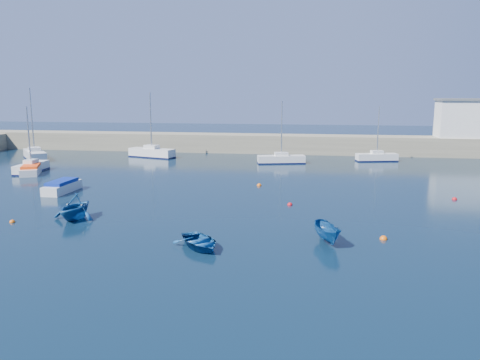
# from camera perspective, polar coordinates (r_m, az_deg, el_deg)

# --- Properties ---
(ground) EXTENTS (220.00, 220.00, 0.00)m
(ground) POSITION_cam_1_polar(r_m,az_deg,el_deg) (25.26, -11.27, -9.47)
(ground) COLOR black
(ground) RESTS_ON ground
(back_wall) EXTENTS (96.00, 4.50, 2.60)m
(back_wall) POSITION_cam_1_polar(r_m,az_deg,el_deg) (69.10, 2.07, 4.48)
(back_wall) COLOR gray
(back_wall) RESTS_ON ground
(harbor_office) EXTENTS (10.00, 4.00, 5.00)m
(harbor_office) POSITION_cam_1_polar(r_m,az_deg,el_deg) (71.58, 26.84, 6.63)
(harbor_office) COLOR silver
(harbor_office) RESTS_ON back_wall
(sailboat_3) EXTENTS (1.91, 5.45, 7.15)m
(sailboat_3) POSITION_cam_1_polar(r_m,az_deg,el_deg) (56.41, -24.09, 1.45)
(sailboat_3) COLOR silver
(sailboat_3) RESTS_ON ground
(sailboat_4) EXTENTS (6.06, 6.68, 9.26)m
(sailboat_4) POSITION_cam_1_polar(r_m,az_deg,el_deg) (67.19, -23.74, 2.85)
(sailboat_4) COLOR silver
(sailboat_4) RESTS_ON ground
(sailboat_5) EXTENTS (6.78, 3.62, 8.69)m
(sailboat_5) POSITION_cam_1_polar(r_m,az_deg,el_deg) (64.77, -10.70, 3.33)
(sailboat_5) COLOR silver
(sailboat_5) RESTS_ON ground
(sailboat_6) EXTENTS (6.03, 2.99, 7.66)m
(sailboat_6) POSITION_cam_1_polar(r_m,az_deg,el_deg) (58.26, 5.04, 2.57)
(sailboat_6) COLOR silver
(sailboat_6) RESTS_ON ground
(sailboat_7) EXTENTS (5.40, 2.65, 6.95)m
(sailboat_7) POSITION_cam_1_polar(r_m,az_deg,el_deg) (62.43, 16.33, 2.72)
(sailboat_7) COLOR silver
(sailboat_7) RESTS_ON ground
(motorboat_1) EXTENTS (1.53, 4.33, 1.06)m
(motorboat_1) POSITION_cam_1_polar(r_m,az_deg,el_deg) (43.93, -20.87, -0.75)
(motorboat_1) COLOR silver
(motorboat_1) RESTS_ON ground
(motorboat_2) EXTENTS (3.64, 5.14, 1.01)m
(motorboat_2) POSITION_cam_1_polar(r_m,az_deg,el_deg) (55.28, -24.10, 1.19)
(motorboat_2) COLOR silver
(motorboat_2) RESTS_ON ground
(dinghy_center) EXTENTS (3.98, 4.16, 0.70)m
(dinghy_center) POSITION_cam_1_polar(r_m,az_deg,el_deg) (26.54, -4.91, -7.52)
(dinghy_center) COLOR navy
(dinghy_center) RESTS_ON ground
(dinghy_left) EXTENTS (3.23, 3.65, 1.79)m
(dinghy_left) POSITION_cam_1_polar(r_m,az_deg,el_deg) (34.09, -19.48, -3.08)
(dinghy_left) COLOR navy
(dinghy_left) RESTS_ON ground
(dinghy_right) EXTENTS (1.99, 3.19, 1.15)m
(dinghy_right) POSITION_cam_1_polar(r_m,az_deg,el_deg) (27.70, 10.62, -6.39)
(dinghy_right) COLOR navy
(dinghy_right) RESTS_ON ground
(buoy_0) EXTENTS (0.38, 0.38, 0.38)m
(buoy_0) POSITION_cam_1_polar(r_m,az_deg,el_deg) (35.11, -26.00, -4.67)
(buoy_0) COLOR #D5560B
(buoy_0) RESTS_ON ground
(buoy_1) EXTENTS (0.40, 0.40, 0.40)m
(buoy_1) POSITION_cam_1_polar(r_m,az_deg,el_deg) (36.60, 6.10, -3.05)
(buoy_1) COLOR #B30D13
(buoy_1) RESTS_ON ground
(buoy_2) EXTENTS (0.46, 0.46, 0.46)m
(buoy_2) POSITION_cam_1_polar(r_m,az_deg,el_deg) (29.29, 17.09, -6.93)
(buoy_2) COLOR #D5560B
(buoy_2) RESTS_ON ground
(buoy_3) EXTENTS (0.45, 0.45, 0.45)m
(buoy_3) POSITION_cam_1_polar(r_m,az_deg,el_deg) (43.97, 2.35, -0.71)
(buoy_3) COLOR #D5560B
(buoy_3) RESTS_ON ground
(buoy_4) EXTENTS (0.41, 0.41, 0.41)m
(buoy_4) POSITION_cam_1_polar(r_m,az_deg,el_deg) (42.07, 24.69, -2.19)
(buoy_4) COLOR #B30D13
(buoy_4) RESTS_ON ground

